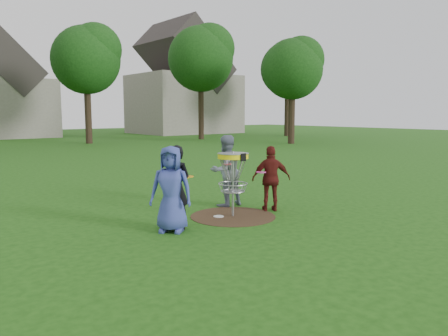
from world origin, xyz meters
TOP-DOWN VIEW (x-y plane):
  - ground at (0.00, 0.00)m, footprint 100.00×100.00m
  - dirt_patch at (0.00, 0.00)m, footprint 1.80×1.80m
  - player_blue at (-1.63, -0.19)m, footprint 0.90×0.91m
  - player_black at (-1.46, -0.08)m, footprint 0.57×0.68m
  - player_grey at (0.54, 0.92)m, footprint 0.82×0.65m
  - player_maroon at (1.00, -0.12)m, footprint 0.90×0.78m
  - disc_on_grass at (-0.27, 0.14)m, footprint 0.22×0.22m
  - disc_golf_basket at (0.00, -0.00)m, footprint 0.66×0.67m
  - held_discs at (-0.35, 0.09)m, footprint 2.30×1.06m
  - tree_row at (0.44, 20.67)m, footprint 51.20×17.42m
  - house_row at (4.78, 33.07)m, footprint 44.50×10.65m

SIDE VIEW (x-z plane):
  - ground at x=0.00m, z-range 0.00..0.00m
  - dirt_patch at x=0.00m, z-range 0.00..0.01m
  - disc_on_grass at x=-0.27m, z-range 0.00..0.02m
  - player_maroon at x=1.00m, z-range 0.00..1.45m
  - player_black at x=-1.46m, z-range 0.00..1.58m
  - player_blue at x=-1.63m, z-range 0.00..1.58m
  - player_grey at x=0.54m, z-range 0.00..1.66m
  - held_discs at x=-0.35m, z-range 0.89..1.04m
  - disc_golf_basket at x=0.00m, z-range 0.33..1.71m
  - house_row at x=4.78m, z-range -1.67..9.95m
  - tree_row at x=0.44m, z-range 1.26..11.16m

